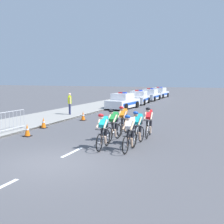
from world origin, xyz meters
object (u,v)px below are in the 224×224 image
at_px(police_car_furthest, 160,93).
at_px(traffic_cone_mid, 27,130).
at_px(police_car_third, 150,95).
at_px(police_car_second, 139,98).
at_px(spectator_closest, 70,102).
at_px(cyclist_third, 113,124).
at_px(crowd_barrier_front, 10,122).
at_px(cyclist_sixth, 149,122).
at_px(traffic_cone_far, 83,116).
at_px(police_car_nearest, 123,102).
at_px(traffic_cone_near, 43,123).
at_px(cyclist_lead, 103,130).
at_px(cyclist_fourth, 138,127).
at_px(cyclist_fifth, 123,120).
at_px(cyclist_second, 130,132).

height_order(police_car_furthest, traffic_cone_mid, police_car_furthest).
relative_size(police_car_third, traffic_cone_mid, 6.90).
height_order(police_car_second, spectator_closest, spectator_closest).
height_order(cyclist_third, police_car_second, police_car_second).
xyz_separation_m(crowd_barrier_front, spectator_closest, (-0.56, 7.16, 0.44)).
relative_size(cyclist_sixth, traffic_cone_far, 2.69).
xyz_separation_m(police_car_second, police_car_furthest, (-0.00, 10.92, 0.00)).
height_order(police_car_nearest, traffic_cone_near, police_car_nearest).
bearing_deg(cyclist_lead, crowd_barrier_front, 169.55).
xyz_separation_m(cyclist_lead, cyclist_sixth, (1.16, 3.02, 0.00)).
height_order(cyclist_third, cyclist_sixth, same).
height_order(crowd_barrier_front, traffic_cone_near, crowd_barrier_front).
bearing_deg(cyclist_sixth, cyclist_fourth, -91.99).
height_order(cyclist_sixth, police_car_nearest, police_car_nearest).
height_order(cyclist_fifth, police_car_furthest, police_car_furthest).
relative_size(cyclist_lead, cyclist_fourth, 1.00).
height_order(traffic_cone_near, traffic_cone_mid, same).
bearing_deg(police_car_nearest, cyclist_fourth, -67.66).
height_order(cyclist_second, police_car_furthest, police_car_furthest).
distance_m(cyclist_sixth, police_car_nearest, 12.91).
bearing_deg(traffic_cone_mid, police_car_second, 89.44).
bearing_deg(spectator_closest, traffic_cone_mid, -75.55).
distance_m(cyclist_lead, cyclist_fifth, 3.04).
relative_size(police_car_third, traffic_cone_near, 6.90).
bearing_deg(cyclist_third, cyclist_second, -48.96).
height_order(cyclist_sixth, police_car_furthest, police_car_furthest).
distance_m(police_car_third, spectator_closest, 17.19).
relative_size(cyclist_sixth, police_car_second, 0.38).
distance_m(traffic_cone_far, spectator_closest, 2.73).
relative_size(cyclist_second, spectator_closest, 1.03).
relative_size(cyclist_second, police_car_second, 0.38).
relative_size(traffic_cone_mid, spectator_closest, 0.38).
height_order(police_car_second, traffic_cone_mid, police_car_second).
distance_m(cyclist_fourth, traffic_cone_far, 7.70).
xyz_separation_m(police_car_second, police_car_third, (-0.00, 5.33, 0.00)).
bearing_deg(cyclist_fifth, police_car_third, 100.64).
bearing_deg(traffic_cone_far, cyclist_fourth, -43.73).
relative_size(cyclist_fourth, cyclist_fifth, 1.00).
xyz_separation_m(traffic_cone_mid, spectator_closest, (-1.91, 7.43, 0.77)).
bearing_deg(police_car_nearest, cyclist_fifth, -70.21).
bearing_deg(cyclist_lead, cyclist_fifth, 93.93).
relative_size(police_car_nearest, police_car_third, 1.03).
relative_size(cyclist_fourth, police_car_third, 0.39).
xyz_separation_m(cyclist_third, cyclist_fourth, (1.27, -0.26, 0.00)).
height_order(police_car_furthest, spectator_closest, spectator_closest).
relative_size(police_car_nearest, traffic_cone_far, 7.08).
bearing_deg(police_car_furthest, traffic_cone_near, -91.70).
distance_m(police_car_furthest, traffic_cone_mid, 30.07).
bearing_deg(cyclist_sixth, traffic_cone_mid, -159.16).
relative_size(cyclist_second, cyclist_sixth, 1.00).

